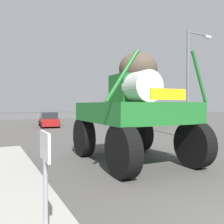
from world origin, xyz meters
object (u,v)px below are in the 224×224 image
at_px(streetlight_near_right, 190,78).
at_px(bare_tree_right, 138,69).
at_px(oversize_sprayer, 133,116).
at_px(sedan_ahead, 49,120).
at_px(lane_arrow_sign, 45,167).
at_px(traffic_signal_near_right, 145,93).

relative_size(streetlight_near_right, bare_tree_right, 0.97).
xyz_separation_m(oversize_sprayer, bare_tree_right, (8.13, 12.18, 3.99)).
bearing_deg(sedan_ahead, streetlight_near_right, -146.66).
distance_m(oversize_sprayer, sedan_ahead, 17.08).
bearing_deg(lane_arrow_sign, sedan_ahead, 77.52).
height_order(sedan_ahead, bare_tree_right, bare_tree_right).
distance_m(oversize_sprayer, streetlight_near_right, 8.29).
height_order(lane_arrow_sign, streetlight_near_right, streetlight_near_right).
height_order(sedan_ahead, traffic_signal_near_right, traffic_signal_near_right).
distance_m(lane_arrow_sign, traffic_signal_near_right, 13.19).
height_order(traffic_signal_near_right, streetlight_near_right, streetlight_near_right).
xyz_separation_m(streetlight_near_right, bare_tree_right, (1.20, 8.24, 1.73)).
bearing_deg(lane_arrow_sign, oversize_sprayer, 46.05).
distance_m(streetlight_near_right, bare_tree_right, 8.50).
distance_m(lane_arrow_sign, oversize_sprayer, 6.45).
bearing_deg(lane_arrow_sign, streetlight_near_right, 36.98).
bearing_deg(bare_tree_right, streetlight_near_right, -98.31).
bearing_deg(oversize_sprayer, streetlight_near_right, -59.08).
bearing_deg(sedan_ahead, oversize_sprayer, -174.51).
bearing_deg(lane_arrow_sign, traffic_signal_near_right, 48.83).
relative_size(traffic_signal_near_right, streetlight_near_right, 0.57).
bearing_deg(bare_tree_right, traffic_signal_near_right, -119.75).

